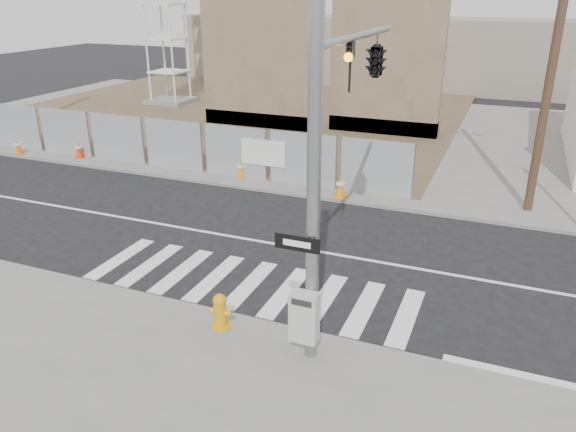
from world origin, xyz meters
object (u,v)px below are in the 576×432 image
at_px(fire_hydrant, 220,311).
at_px(traffic_cone_d, 340,187).
at_px(signal_pole, 358,101).
at_px(traffic_cone_a, 18,147).
at_px(traffic_cone_b, 79,150).
at_px(traffic_cone_c, 240,169).

bearing_deg(fire_hydrant, traffic_cone_d, 65.73).
relative_size(signal_pole, traffic_cone_a, 10.38).
bearing_deg(fire_hydrant, traffic_cone_b, 117.79).
distance_m(traffic_cone_c, traffic_cone_d, 4.38).
xyz_separation_m(fire_hydrant, traffic_cone_b, (-12.09, 9.38, -0.05)).
height_order(traffic_cone_a, traffic_cone_b, traffic_cone_b).
bearing_deg(fire_hydrant, traffic_cone_a, 125.11).
bearing_deg(signal_pole, fire_hydrant, -129.80).
bearing_deg(traffic_cone_c, traffic_cone_b, -178.39).
bearing_deg(traffic_cone_d, traffic_cone_a, -180.00).
height_order(traffic_cone_b, traffic_cone_d, traffic_cone_d).
bearing_deg(traffic_cone_d, traffic_cone_b, 177.46).
distance_m(traffic_cone_b, traffic_cone_d, 12.09).
xyz_separation_m(traffic_cone_a, traffic_cone_d, (15.01, 0.00, 0.06)).
height_order(signal_pole, traffic_cone_b, signal_pole).
bearing_deg(traffic_cone_b, signal_pole, -25.52).
xyz_separation_m(traffic_cone_a, traffic_cone_c, (10.69, 0.75, -0.01)).
height_order(traffic_cone_b, traffic_cone_c, traffic_cone_b).
bearing_deg(traffic_cone_c, traffic_cone_d, -9.90).
xyz_separation_m(signal_pole, traffic_cone_c, (-6.49, 7.02, -4.35)).
bearing_deg(fire_hydrant, signal_pole, 25.79).
distance_m(signal_pole, fire_hydrant, 5.42).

